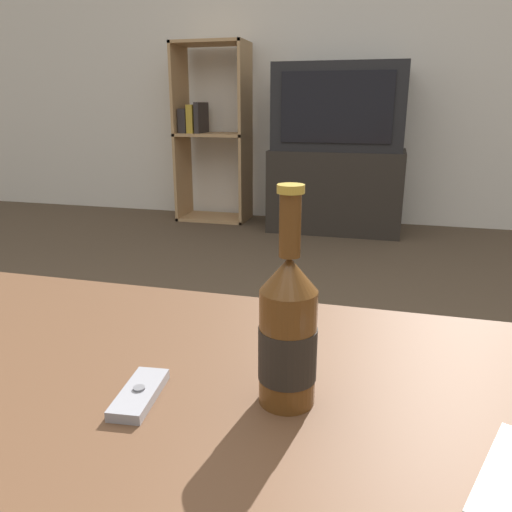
# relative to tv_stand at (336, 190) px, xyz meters

# --- Properties ---
(back_wall) EXTENTS (8.00, 0.05, 2.60)m
(back_wall) POSITION_rel_tv_stand_xyz_m (0.06, 0.30, 1.04)
(back_wall) COLOR silver
(back_wall) RESTS_ON ground_plane
(coffee_table) EXTENTS (1.21, 0.62, 0.44)m
(coffee_table) POSITION_rel_tv_stand_xyz_m (0.06, -2.72, 0.11)
(coffee_table) COLOR brown
(coffee_table) RESTS_ON ground_plane
(tv_stand) EXTENTS (0.85, 0.45, 0.53)m
(tv_stand) POSITION_rel_tv_stand_xyz_m (0.00, 0.00, 0.00)
(tv_stand) COLOR #28231E
(tv_stand) RESTS_ON ground_plane
(television) EXTENTS (0.81, 0.44, 0.53)m
(television) POSITION_rel_tv_stand_xyz_m (0.00, -0.00, 0.53)
(television) COLOR black
(television) RESTS_ON tv_stand
(bookshelf) EXTENTS (0.50, 0.30, 1.21)m
(bookshelf) POSITION_rel_tv_stand_xyz_m (-0.91, 0.09, 0.36)
(bookshelf) COLOR tan
(bookshelf) RESTS_ON ground_plane
(beer_bottle) EXTENTS (0.07, 0.07, 0.28)m
(beer_bottle) POSITION_rel_tv_stand_xyz_m (0.23, -2.75, 0.27)
(beer_bottle) COLOR #563314
(beer_bottle) RESTS_ON coffee_table
(cell_phone) EXTENTS (0.06, 0.12, 0.02)m
(cell_phone) POSITION_rel_tv_stand_xyz_m (0.04, -2.80, 0.18)
(cell_phone) COLOR gray
(cell_phone) RESTS_ON coffee_table
(remote_control) EXTENTS (0.10, 0.17, 0.02)m
(remote_control) POSITION_rel_tv_stand_xyz_m (0.47, -2.85, 0.18)
(remote_control) COLOR beige
(remote_control) RESTS_ON coffee_table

